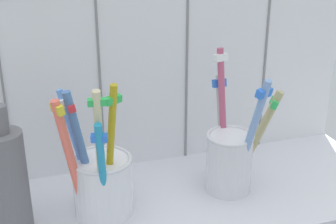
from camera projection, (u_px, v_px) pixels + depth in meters
counter_slab at (168, 205)px, 65.49cm from camera, size 64.00×22.00×2.00cm
tile_wall_back at (142, 28)px, 67.63cm from camera, size 64.00×2.20×45.00cm
toothbrush_cup_left at (100, 178)px, 60.56cm from camera, size 9.52×9.64×18.20cm
toothbrush_cup_right at (230, 155)px, 65.87cm from camera, size 9.33×10.76×18.99cm
ceramic_vase at (8, 180)px, 56.73cm from camera, size 4.69×4.69×15.99cm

